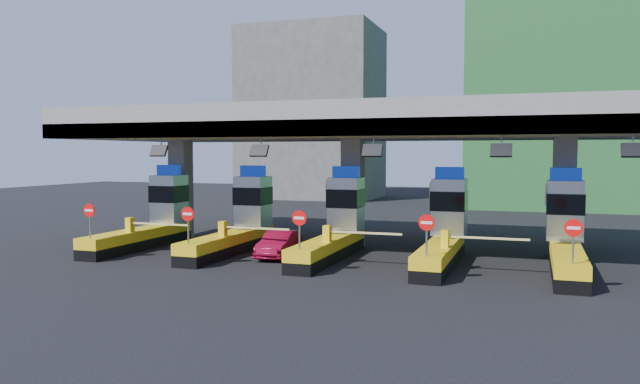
% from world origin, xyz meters
% --- Properties ---
extents(ground, '(120.00, 120.00, 0.00)m').
position_xyz_m(ground, '(0.00, 0.00, 0.00)').
color(ground, black).
rests_on(ground, ground).
extents(toll_canopy, '(28.00, 12.09, 7.00)m').
position_xyz_m(toll_canopy, '(0.00, 2.87, 6.13)').
color(toll_canopy, slate).
rests_on(toll_canopy, ground).
extents(toll_lane_far_left, '(4.43, 8.00, 4.16)m').
position_xyz_m(toll_lane_far_left, '(-10.00, 0.28, 1.40)').
color(toll_lane_far_left, black).
rests_on(toll_lane_far_left, ground).
extents(toll_lane_left, '(4.43, 8.00, 4.16)m').
position_xyz_m(toll_lane_left, '(-5.00, 0.28, 1.40)').
color(toll_lane_left, black).
rests_on(toll_lane_left, ground).
extents(toll_lane_center, '(4.43, 8.00, 4.16)m').
position_xyz_m(toll_lane_center, '(0.00, 0.28, 1.40)').
color(toll_lane_center, black).
rests_on(toll_lane_center, ground).
extents(toll_lane_right, '(4.43, 8.00, 4.16)m').
position_xyz_m(toll_lane_right, '(5.00, 0.28, 1.40)').
color(toll_lane_right, black).
rests_on(toll_lane_right, ground).
extents(toll_lane_far_right, '(4.43, 8.00, 4.16)m').
position_xyz_m(toll_lane_far_right, '(10.00, 0.28, 1.40)').
color(toll_lane_far_right, black).
rests_on(toll_lane_far_right, ground).
extents(bg_building_scaffold, '(18.00, 12.00, 28.00)m').
position_xyz_m(bg_building_scaffold, '(12.00, 32.00, 14.00)').
color(bg_building_scaffold, '#1E5926').
rests_on(bg_building_scaffold, ground).
extents(bg_building_concrete, '(14.00, 10.00, 18.00)m').
position_xyz_m(bg_building_concrete, '(-14.00, 36.00, 9.00)').
color(bg_building_concrete, '#4C4C49').
rests_on(bg_building_concrete, ground).
extents(red_car, '(1.58, 3.72, 1.19)m').
position_xyz_m(red_car, '(-2.39, -0.99, 0.60)').
color(red_car, maroon).
rests_on(red_car, ground).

